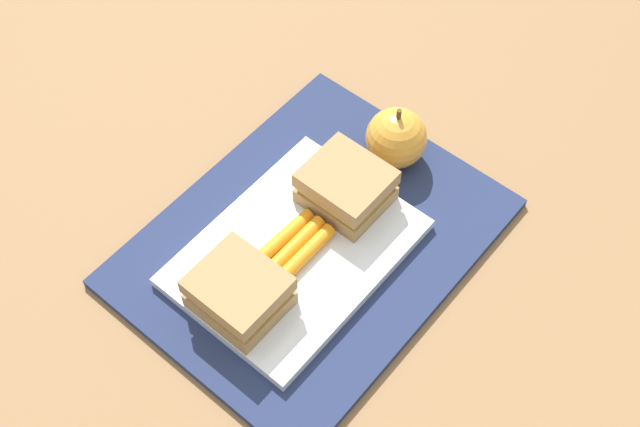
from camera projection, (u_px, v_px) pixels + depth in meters
ground_plane at (312, 245)px, 0.84m from camera, size 2.40×2.40×0.00m
lunchbag_mat at (312, 242)px, 0.84m from camera, size 0.36×0.28×0.01m
food_tray at (296, 252)px, 0.82m from camera, size 0.23×0.17×0.01m
sandwich_half_left at (239, 292)px, 0.76m from camera, size 0.07×0.08×0.04m
sandwich_half_right at (346, 187)px, 0.83m from camera, size 0.07×0.08×0.04m
carrot_sticks_bundle at (295, 245)px, 0.81m from camera, size 0.08×0.04×0.02m
apple at (395, 138)px, 0.87m from camera, size 0.06×0.06×0.08m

